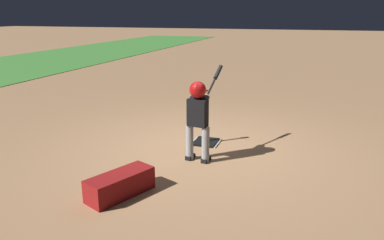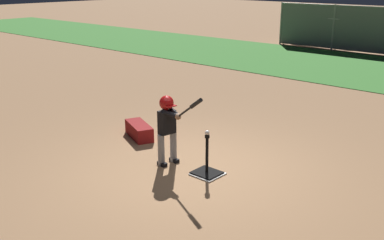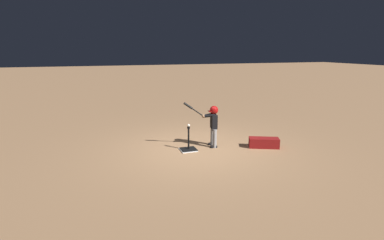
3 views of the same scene
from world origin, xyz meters
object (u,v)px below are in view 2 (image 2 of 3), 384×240
batting_tee (207,169)px  batter_child (168,121)px  bleachers_right_center (321,30)px  baseball (207,133)px  equipment_bag (139,130)px

batting_tee → batter_child: bearing=-172.4°
bleachers_right_center → baseball: bearing=-70.4°
batter_child → baseball: size_ratio=17.92×
bleachers_right_center → equipment_bag: 14.59m
bleachers_right_center → equipment_bag: (3.13, -14.24, -0.52)m
batting_tee → equipment_bag: bearing=167.6°
batting_tee → equipment_bag: 2.17m
batter_child → baseball: batter_child is taller
batter_child → bleachers_right_center: bearing=106.9°
equipment_bag → batter_child: bearing=1.3°
batting_tee → baseball: baseball is taller
batting_tee → baseball: (0.00, 0.00, 0.62)m
batting_tee → equipment_bag: (-2.12, 0.47, 0.05)m
batter_child → equipment_bag: batter_child is taller
bleachers_right_center → batter_child: bearing=-73.1°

